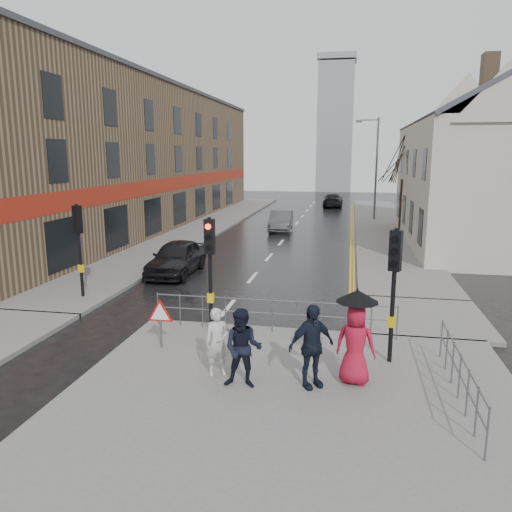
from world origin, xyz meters
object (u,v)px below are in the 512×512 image
at_px(pedestrian_d, 311,346).
at_px(pedestrian_with_umbrella, 356,334).
at_px(car_parked, 177,258).
at_px(pedestrian_a, 218,342).
at_px(pedestrian_b, 243,348).
at_px(car_mid, 281,221).

bearing_deg(pedestrian_d, pedestrian_with_umbrella, -14.67).
relative_size(pedestrian_with_umbrella, car_parked, 0.50).
height_order(pedestrian_a, pedestrian_d, pedestrian_d).
xyz_separation_m(pedestrian_with_umbrella, pedestrian_d, (-0.97, -0.37, -0.20)).
height_order(pedestrian_a, pedestrian_with_umbrella, pedestrian_with_umbrella).
relative_size(pedestrian_a, pedestrian_b, 0.90).
distance_m(pedestrian_a, car_mid, 23.99).
relative_size(pedestrian_a, car_mid, 0.38).
height_order(pedestrian_d, car_mid, pedestrian_d).
bearing_deg(car_mid, pedestrian_with_umbrella, -81.73).
bearing_deg(pedestrian_a, pedestrian_d, -31.37).
bearing_deg(pedestrian_b, pedestrian_with_umbrella, 13.51).
xyz_separation_m(pedestrian_a, pedestrian_with_umbrella, (3.17, 0.15, 0.35)).
height_order(pedestrian_b, car_mid, pedestrian_b).
bearing_deg(pedestrian_with_umbrella, car_parked, 128.16).
distance_m(pedestrian_with_umbrella, car_mid, 24.30).
relative_size(pedestrian_with_umbrella, pedestrian_d, 1.15).
bearing_deg(car_parked, pedestrian_a, -65.68).
height_order(pedestrian_b, pedestrian_with_umbrella, pedestrian_with_umbrella).
xyz_separation_m(pedestrian_a, car_parked, (-4.60, 10.05, -0.19)).
distance_m(pedestrian_with_umbrella, pedestrian_d, 1.05).
xyz_separation_m(pedestrian_b, pedestrian_with_umbrella, (2.45, 0.66, 0.26)).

